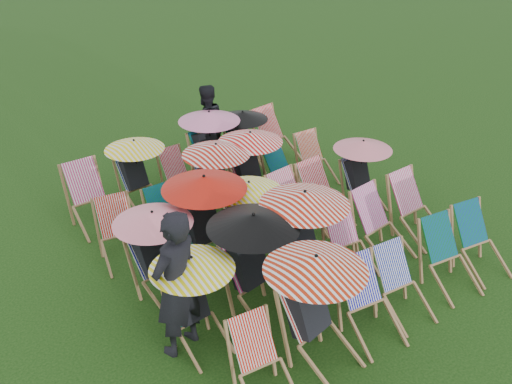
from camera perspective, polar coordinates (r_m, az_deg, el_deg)
ground at (r=8.93m, az=1.98°, el=-5.34°), size 100.00×100.00×0.00m
deckchair_0 at (r=6.39m, az=0.81°, el=-16.92°), size 0.68×0.87×0.88m
deckchair_1 at (r=6.62m, az=6.24°, el=-11.61°), size 1.18×1.28×1.40m
deckchair_2 at (r=7.22m, az=11.45°, el=-10.84°), size 0.75×0.95×0.95m
deckchair_3 at (r=7.64m, az=14.57°, el=-9.01°), size 0.68×0.88×0.89m
deckchair_4 at (r=8.29m, az=18.89°, el=-6.19°), size 0.75×0.95×0.94m
deckchair_5 at (r=8.79m, az=21.64°, el=-4.64°), size 0.75×0.94×0.93m
deckchair_6 at (r=6.89m, az=-6.07°, el=-10.85°), size 1.01×1.06×1.20m
deckchair_7 at (r=7.27m, az=0.09°, el=-7.18°), size 1.18×1.27×1.40m
deckchair_8 at (r=7.71m, az=5.08°, el=-4.80°), size 1.21×1.29×1.44m
deckchair_9 at (r=8.30m, az=9.39°, el=-5.00°), size 0.68×0.88×0.89m
deckchair_10 at (r=8.68m, az=12.61°, el=-3.27°), size 0.73×0.97×1.00m
deckchair_11 at (r=9.27m, az=15.90°, el=-1.54°), size 0.66×0.92×0.99m
deckchair_12 at (r=7.68m, az=-9.78°, el=-6.15°), size 1.06×1.15×1.25m
deckchair_13 at (r=8.10m, az=-4.87°, el=-3.04°), size 1.20×1.26×1.43m
deckchair_14 at (r=8.36m, az=-0.65°, el=-2.76°), size 1.01×1.07×1.20m
deckchair_15 at (r=8.96m, az=4.15°, el=-1.52°), size 0.73×0.96×0.99m
deckchair_16 at (r=9.35m, az=6.96°, el=-0.32°), size 0.69×0.93×0.98m
deckchair_17 at (r=9.86m, az=10.63°, el=1.87°), size 0.99×1.03×1.18m
deckchair_18 at (r=8.62m, az=-13.50°, el=-4.03°), size 0.75×0.93×0.90m
deckchair_19 at (r=8.94m, az=-8.76°, el=-2.51°), size 0.55×0.76×0.82m
deckchair_20 at (r=9.28m, az=-3.92°, el=1.01°), size 1.11×1.18×1.31m
deckchair_21 at (r=9.70m, az=-0.40°, el=2.38°), size 1.10×1.15×1.31m
deckchair_22 at (r=10.11m, az=3.03°, el=1.91°), size 0.70×0.89×0.88m
deckchair_23 at (r=10.69m, az=6.08°, el=3.31°), size 0.63×0.84×0.87m
deckchair_24 at (r=9.56m, az=-16.11°, el=-0.55°), size 0.68×0.94×1.01m
deckchair_25 at (r=9.88m, az=-11.72°, el=1.86°), size 1.01×1.07×1.20m
deckchair_26 at (r=10.21m, az=-7.65°, el=1.75°), size 0.55×0.76×0.81m
deckchair_27 at (r=10.52m, az=-4.43°, el=4.58°), size 1.13×1.21×1.34m
deckchair_28 at (r=11.00m, az=-1.24°, el=5.22°), size 0.97×1.01×1.15m
deckchair_29 at (r=11.40m, az=2.14°, el=5.57°), size 0.78×1.01×1.03m
person_left at (r=6.66m, az=-7.98°, el=-9.11°), size 0.80×0.64×1.90m
person_rear at (r=11.24m, az=-4.99°, el=6.71°), size 0.80×0.63×1.60m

